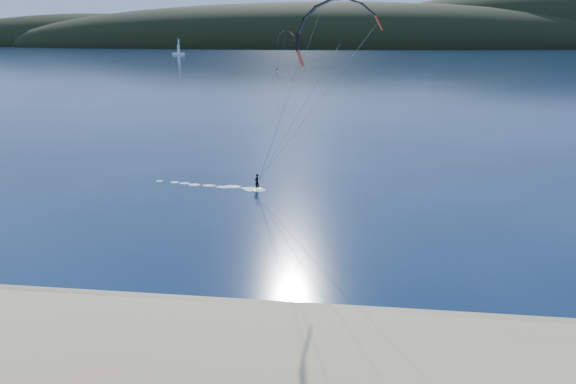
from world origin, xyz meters
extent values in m
plane|color=#061932|center=(0.00, 0.00, 0.00)|extent=(1800.00, 1800.00, 0.00)
cube|color=#907C54|center=(0.00, 4.50, 0.05)|extent=(220.00, 2.50, 0.10)
ellipsoid|color=black|center=(-50.00, 720.00, 0.00)|extent=(840.00, 280.00, 110.00)
ellipsoid|color=black|center=(260.00, 760.00, 0.00)|extent=(600.00, 240.00, 140.00)
ellipsoid|color=black|center=(-380.00, 780.00, 0.00)|extent=(520.00, 220.00, 90.00)
cube|color=#9DC216|center=(-2.24, 27.99, 0.04)|extent=(0.91, 1.26, 0.07)
imported|color=black|center=(-2.24, 27.99, 0.82)|extent=(0.57, 0.65, 1.50)
cylinder|color=gray|center=(1.65, 25.91, 7.17)|extent=(0.02, 0.02, 14.62)
cube|color=#9DC216|center=(-26.71, 205.15, 0.04)|extent=(0.66, 1.25, 0.07)
imported|color=black|center=(-26.71, 205.15, 0.80)|extent=(0.71, 0.83, 1.47)
cylinder|color=gray|center=(-24.45, 203.03, 6.77)|extent=(0.02, 0.02, 12.66)
cube|color=white|center=(-130.78, 399.96, 0.56)|extent=(9.03, 2.95, 1.58)
cylinder|color=white|center=(-130.78, 399.96, 6.77)|extent=(0.23, 0.23, 12.42)
cube|color=white|center=(-130.73, 401.54, 6.77)|extent=(0.07, 2.93, 9.03)
cube|color=white|center=(-130.73, 398.15, 4.52)|extent=(0.07, 2.26, 5.64)
camera|label=1|loc=(7.04, -21.40, 13.84)|focal=34.97mm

